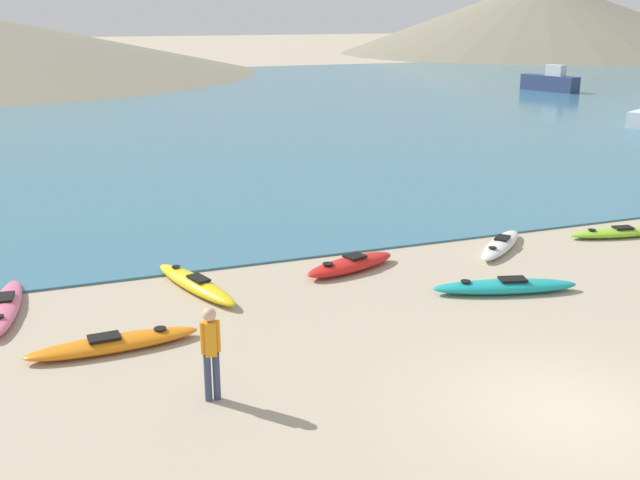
{
  "coord_description": "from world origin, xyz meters",
  "views": [
    {
      "loc": [
        -7.77,
        -8.8,
        6.37
      ],
      "look_at": [
        -0.9,
        9.08,
        0.5
      ],
      "focal_mm": 42.0,
      "sensor_mm": 36.0,
      "label": 1
    }
  ],
  "objects_px": {
    "person_near_foreground": "(211,348)",
    "moored_boat_0": "(550,82)",
    "kayak_on_sand_2": "(113,343)",
    "kayak_on_sand_5": "(6,307)",
    "kayak_on_sand_1": "(505,286)",
    "kayak_on_sand_3": "(351,264)",
    "kayak_on_sand_0": "(501,245)",
    "kayak_on_sand_4": "(618,233)",
    "kayak_on_sand_6": "(195,284)"
  },
  "relations": [
    {
      "from": "kayak_on_sand_4",
      "to": "kayak_on_sand_6",
      "type": "relative_size",
      "value": 0.9
    },
    {
      "from": "kayak_on_sand_3",
      "to": "kayak_on_sand_6",
      "type": "xyz_separation_m",
      "value": [
        -4.01,
        0.03,
        -0.0
      ]
    },
    {
      "from": "kayak_on_sand_1",
      "to": "kayak_on_sand_5",
      "type": "xyz_separation_m",
      "value": [
        -10.98,
        2.89,
        -0.01
      ]
    },
    {
      "from": "kayak_on_sand_5",
      "to": "kayak_on_sand_2",
      "type": "bearing_deg",
      "value": -54.23
    },
    {
      "from": "moored_boat_0",
      "to": "kayak_on_sand_0",
      "type": "bearing_deg",
      "value": -129.06
    },
    {
      "from": "kayak_on_sand_1",
      "to": "kayak_on_sand_4",
      "type": "xyz_separation_m",
      "value": [
        5.76,
        2.69,
        -0.03
      ]
    },
    {
      "from": "kayak_on_sand_4",
      "to": "kayak_on_sand_5",
      "type": "xyz_separation_m",
      "value": [
        -16.74,
        0.2,
        0.02
      ]
    },
    {
      "from": "kayak_on_sand_1",
      "to": "kayak_on_sand_2",
      "type": "distance_m",
      "value": 8.98
    },
    {
      "from": "kayak_on_sand_3",
      "to": "kayak_on_sand_4",
      "type": "xyz_separation_m",
      "value": [
        8.54,
        -0.05,
        -0.04
      ]
    },
    {
      "from": "kayak_on_sand_1",
      "to": "person_near_foreground",
      "type": "distance_m",
      "value": 8.06
    },
    {
      "from": "kayak_on_sand_0",
      "to": "moored_boat_0",
      "type": "distance_m",
      "value": 44.95
    },
    {
      "from": "kayak_on_sand_5",
      "to": "kayak_on_sand_1",
      "type": "bearing_deg",
      "value": -14.75
    },
    {
      "from": "kayak_on_sand_0",
      "to": "moored_boat_0",
      "type": "bearing_deg",
      "value": 50.94
    },
    {
      "from": "kayak_on_sand_0",
      "to": "moored_boat_0",
      "type": "relative_size",
      "value": 0.52
    },
    {
      "from": "person_near_foreground",
      "to": "moored_boat_0",
      "type": "bearing_deg",
      "value": 46.87
    },
    {
      "from": "kayak_on_sand_4",
      "to": "kayak_on_sand_3",
      "type": "bearing_deg",
      "value": 179.65
    },
    {
      "from": "kayak_on_sand_5",
      "to": "person_near_foreground",
      "type": "relative_size",
      "value": 2.03
    },
    {
      "from": "kayak_on_sand_4",
      "to": "person_near_foreground",
      "type": "bearing_deg",
      "value": -158.68
    },
    {
      "from": "kayak_on_sand_0",
      "to": "kayak_on_sand_5",
      "type": "distance_m",
      "value": 12.81
    },
    {
      "from": "person_near_foreground",
      "to": "moored_boat_0",
      "type": "distance_m",
      "value": 55.23
    },
    {
      "from": "kayak_on_sand_5",
      "to": "moored_boat_0",
      "type": "bearing_deg",
      "value": 40.31
    },
    {
      "from": "person_near_foreground",
      "to": "kayak_on_sand_5",
      "type": "bearing_deg",
      "value": 121.9
    },
    {
      "from": "kayak_on_sand_3",
      "to": "moored_boat_0",
      "type": "height_order",
      "value": "moored_boat_0"
    },
    {
      "from": "kayak_on_sand_2",
      "to": "kayak_on_sand_5",
      "type": "bearing_deg",
      "value": 125.77
    },
    {
      "from": "kayak_on_sand_6",
      "to": "person_near_foreground",
      "type": "height_order",
      "value": "person_near_foreground"
    },
    {
      "from": "kayak_on_sand_2",
      "to": "kayak_on_sand_5",
      "type": "height_order",
      "value": "kayak_on_sand_5"
    },
    {
      "from": "person_near_foreground",
      "to": "moored_boat_0",
      "type": "height_order",
      "value": "moored_boat_0"
    },
    {
      "from": "kayak_on_sand_3",
      "to": "person_near_foreground",
      "type": "height_order",
      "value": "person_near_foreground"
    },
    {
      "from": "moored_boat_0",
      "to": "kayak_on_sand_5",
      "type": "bearing_deg",
      "value": -139.69
    },
    {
      "from": "kayak_on_sand_3",
      "to": "kayak_on_sand_1",
      "type": "bearing_deg",
      "value": -44.6
    },
    {
      "from": "kayak_on_sand_4",
      "to": "person_near_foreground",
      "type": "xyz_separation_m",
      "value": [
        -13.37,
        -5.22,
        0.84
      ]
    },
    {
      "from": "kayak_on_sand_3",
      "to": "kayak_on_sand_4",
      "type": "relative_size",
      "value": 0.91
    },
    {
      "from": "kayak_on_sand_1",
      "to": "moored_boat_0",
      "type": "relative_size",
      "value": 0.68
    },
    {
      "from": "kayak_on_sand_2",
      "to": "moored_boat_0",
      "type": "height_order",
      "value": "moored_boat_0"
    },
    {
      "from": "kayak_on_sand_1",
      "to": "kayak_on_sand_3",
      "type": "bearing_deg",
      "value": 135.4
    },
    {
      "from": "kayak_on_sand_4",
      "to": "kayak_on_sand_2",
      "type": "bearing_deg",
      "value": -170.06
    },
    {
      "from": "kayak_on_sand_1",
      "to": "kayak_on_sand_6",
      "type": "distance_m",
      "value": 7.33
    },
    {
      "from": "kayak_on_sand_2",
      "to": "kayak_on_sand_3",
      "type": "bearing_deg",
      "value": 23.05
    },
    {
      "from": "kayak_on_sand_1",
      "to": "kayak_on_sand_5",
      "type": "height_order",
      "value": "kayak_on_sand_1"
    },
    {
      "from": "kayak_on_sand_6",
      "to": "person_near_foreground",
      "type": "bearing_deg",
      "value": -98.79
    },
    {
      "from": "kayak_on_sand_3",
      "to": "moored_boat_0",
      "type": "bearing_deg",
      "value": 46.78
    },
    {
      "from": "kayak_on_sand_5",
      "to": "kayak_on_sand_6",
      "type": "relative_size",
      "value": 0.99
    },
    {
      "from": "kayak_on_sand_0",
      "to": "kayak_on_sand_5",
      "type": "xyz_separation_m",
      "value": [
        -12.81,
        0.01,
        0.01
      ]
    },
    {
      "from": "kayak_on_sand_0",
      "to": "person_near_foreground",
      "type": "distance_m",
      "value": 10.91
    },
    {
      "from": "kayak_on_sand_3",
      "to": "kayak_on_sand_4",
      "type": "height_order",
      "value": "kayak_on_sand_3"
    },
    {
      "from": "kayak_on_sand_5",
      "to": "kayak_on_sand_0",
      "type": "bearing_deg",
      "value": -0.03
    },
    {
      "from": "kayak_on_sand_1",
      "to": "kayak_on_sand_4",
      "type": "height_order",
      "value": "kayak_on_sand_1"
    },
    {
      "from": "kayak_on_sand_4",
      "to": "kayak_on_sand_6",
      "type": "xyz_separation_m",
      "value": [
        -12.55,
        0.08,
        0.04
      ]
    },
    {
      "from": "kayak_on_sand_0",
      "to": "moored_boat_0",
      "type": "xyz_separation_m",
      "value": [
        28.32,
        34.9,
        0.67
      ]
    },
    {
      "from": "kayak_on_sand_2",
      "to": "kayak_on_sand_3",
      "type": "xyz_separation_m",
      "value": [
        6.19,
        2.63,
        0.03
      ]
    }
  ]
}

